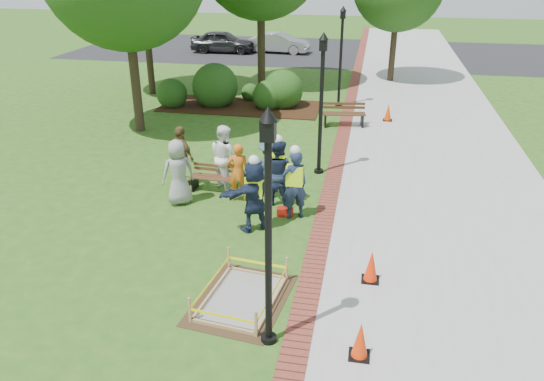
% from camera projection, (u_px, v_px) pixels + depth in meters
% --- Properties ---
extents(ground, '(100.00, 100.00, 0.00)m').
position_uv_depth(ground, '(241.00, 249.00, 12.31)').
color(ground, '#285116').
rests_on(ground, ground).
extents(sidewalk, '(6.00, 60.00, 0.02)m').
position_uv_depth(sidewalk, '(430.00, 131.00, 20.39)').
color(sidewalk, '#9E9E99').
rests_on(sidewalk, ground).
extents(brick_edging, '(0.50, 60.00, 0.03)m').
position_uv_depth(brick_edging, '(345.00, 126.00, 20.95)').
color(brick_edging, maroon).
rests_on(brick_edging, ground).
extents(mulch_bed, '(7.00, 3.00, 0.05)m').
position_uv_depth(mulch_bed, '(241.00, 106.00, 23.55)').
color(mulch_bed, '#381E0F').
rests_on(mulch_bed, ground).
extents(parking_lot, '(36.00, 12.00, 0.01)m').
position_uv_depth(parking_lot, '(336.00, 52.00, 36.47)').
color(parking_lot, black).
rests_on(parking_lot, ground).
extents(wet_concrete_pad, '(1.98, 2.50, 0.55)m').
position_uv_depth(wet_concrete_pad, '(241.00, 290.00, 10.41)').
color(wet_concrete_pad, '#47331E').
rests_on(wet_concrete_pad, ground).
extents(bench_near, '(1.40, 0.53, 0.75)m').
position_uv_depth(bench_near, '(215.00, 183.00, 15.19)').
color(bench_near, brown).
rests_on(bench_near, ground).
extents(bench_far, '(1.73, 0.79, 0.90)m').
position_uv_depth(bench_far, '(344.00, 119.00, 20.84)').
color(bench_far, brown).
rests_on(bench_far, ground).
extents(cone_front, '(0.36, 0.36, 0.71)m').
position_uv_depth(cone_front, '(360.00, 341.00, 8.89)').
color(cone_front, black).
rests_on(cone_front, ground).
extents(cone_back, '(0.36, 0.36, 0.72)m').
position_uv_depth(cone_back, '(371.00, 267.00, 10.97)').
color(cone_back, black).
rests_on(cone_back, ground).
extents(cone_far, '(0.36, 0.36, 0.71)m').
position_uv_depth(cone_far, '(388.00, 113.00, 21.47)').
color(cone_far, black).
rests_on(cone_far, ground).
extents(toolbox, '(0.43, 0.26, 0.21)m').
position_uv_depth(toolbox, '(285.00, 212.00, 13.83)').
color(toolbox, maroon).
rests_on(toolbox, ground).
extents(lamp_near, '(0.28, 0.28, 4.26)m').
position_uv_depth(lamp_near, '(268.00, 216.00, 8.39)').
color(lamp_near, black).
rests_on(lamp_near, ground).
extents(lamp_mid, '(0.28, 0.28, 4.26)m').
position_uv_depth(lamp_mid, '(322.00, 94.00, 15.55)').
color(lamp_mid, black).
rests_on(lamp_mid, ground).
extents(lamp_far, '(0.28, 0.28, 4.26)m').
position_uv_depth(lamp_far, '(341.00, 49.00, 22.70)').
color(lamp_far, black).
rests_on(lamp_far, ground).
extents(shrub_a, '(1.35, 1.35, 1.35)m').
position_uv_depth(shrub_a, '(173.00, 107.00, 23.59)').
color(shrub_a, '#1A4614').
rests_on(shrub_a, ground).
extents(shrub_b, '(2.03, 2.03, 2.03)m').
position_uv_depth(shrub_b, '(216.00, 105.00, 23.82)').
color(shrub_b, '#1A4614').
rests_on(shrub_b, ground).
extents(shrub_c, '(1.34, 1.34, 1.34)m').
position_uv_depth(shrub_c, '(268.00, 108.00, 23.32)').
color(shrub_c, '#1A4614').
rests_on(shrub_c, ground).
extents(shrub_d, '(1.78, 1.78, 1.78)m').
position_uv_depth(shrub_d, '(283.00, 107.00, 23.57)').
color(shrub_d, '#1A4614').
rests_on(shrub_d, ground).
extents(shrub_e, '(0.85, 0.85, 0.85)m').
position_uv_depth(shrub_e, '(251.00, 100.00, 24.59)').
color(shrub_e, '#1A4614').
rests_on(shrub_e, ground).
extents(casual_person_a, '(0.68, 0.64, 1.80)m').
position_uv_depth(casual_person_a, '(178.00, 172.00, 14.20)').
color(casual_person_a, gray).
rests_on(casual_person_a, ground).
extents(casual_person_b, '(0.58, 0.44, 1.65)m').
position_uv_depth(casual_person_b, '(238.00, 172.00, 14.41)').
color(casual_person_b, '#CD5E18').
rests_on(casual_person_b, ground).
extents(casual_person_c, '(0.71, 0.67, 1.87)m').
position_uv_depth(casual_person_c, '(224.00, 157.00, 15.20)').
color(casual_person_c, white).
rests_on(casual_person_c, ground).
extents(casual_person_d, '(0.68, 0.62, 1.79)m').
position_uv_depth(casual_person_d, '(182.00, 156.00, 15.34)').
color(casual_person_d, brown).
rests_on(casual_person_d, ground).
extents(casual_person_e, '(0.64, 0.54, 1.69)m').
position_uv_depth(casual_person_e, '(270.00, 169.00, 14.59)').
color(casual_person_e, '#394864').
rests_on(casual_person_e, ground).
extents(hivis_worker_a, '(0.69, 0.63, 1.96)m').
position_uv_depth(hivis_worker_a, '(254.00, 194.00, 12.79)').
color(hivis_worker_a, '#162339').
rests_on(hivis_worker_a, ground).
extents(hivis_worker_b, '(0.69, 0.60, 1.97)m').
position_uv_depth(hivis_worker_b, '(295.00, 183.00, 13.39)').
color(hivis_worker_b, '#17183B').
rests_on(hivis_worker_b, ground).
extents(hivis_worker_c, '(0.65, 0.48, 1.97)m').
position_uv_depth(hivis_worker_c, '(278.00, 170.00, 14.15)').
color(hivis_worker_c, '#1D304B').
rests_on(hivis_worker_c, ground).
extents(parked_car_a, '(2.25, 4.96, 1.60)m').
position_uv_depth(parked_car_a, '(223.00, 53.00, 36.23)').
color(parked_car_a, '#28282B').
rests_on(parked_car_a, ground).
extents(parked_car_b, '(2.31, 4.58, 1.45)m').
position_uv_depth(parked_car_b, '(279.00, 53.00, 36.11)').
color(parked_car_b, '#959599').
rests_on(parked_car_b, ground).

